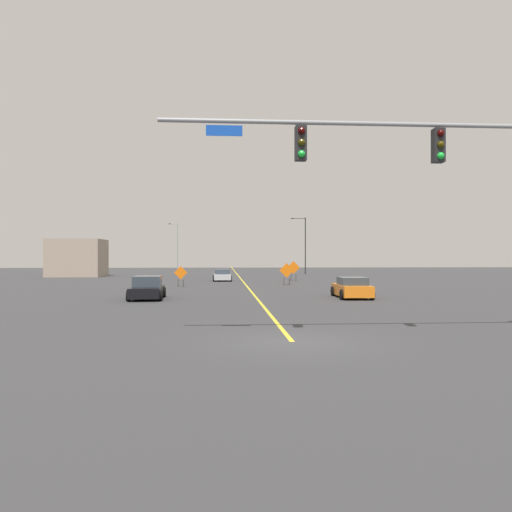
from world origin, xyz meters
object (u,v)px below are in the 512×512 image
street_lamp_near_left (304,243)px  car_orange_distant (352,288)px  street_lamp_far_right (177,245)px  construction_sign_left_lane (287,271)px  car_black_far (147,289)px  traffic_signal_assembly (438,166)px  construction_sign_median_near (181,274)px  car_silver_mid (222,275)px  construction_sign_left_shoulder (294,268)px

street_lamp_near_left → car_orange_distant: size_ratio=2.03×
street_lamp_far_right → construction_sign_left_lane: 54.32m
car_orange_distant → car_black_far: size_ratio=0.99×
traffic_signal_assembly → construction_sign_left_lane: (-0.83, 30.04, -4.14)m
street_lamp_far_right → car_orange_distant: bearing=-75.4°
construction_sign_median_near → car_black_far: size_ratio=0.41×
construction_sign_median_near → car_silver_mid: size_ratio=0.43×
traffic_signal_assembly → car_orange_distant: 16.48m
street_lamp_near_left → construction_sign_left_shoulder: street_lamp_near_left is taller
street_lamp_near_left → construction_sign_median_near: bearing=-116.7°
street_lamp_far_right → car_silver_mid: bearing=-78.3°
street_lamp_far_right → car_orange_distant: street_lamp_far_right is taller
construction_sign_left_shoulder → car_orange_distant: 21.78m
street_lamp_near_left → construction_sign_left_lane: size_ratio=4.31×
construction_sign_median_near → street_lamp_near_left: bearing=63.3°
traffic_signal_assembly → construction_sign_median_near: traffic_signal_assembly is taller
car_silver_mid → construction_sign_left_lane: bearing=-54.9°
street_lamp_near_left → traffic_signal_assembly: bearing=-95.6°
construction_sign_left_shoulder → car_black_far: (-12.26, -21.67, -0.74)m
construction_sign_left_shoulder → construction_sign_median_near: size_ratio=1.21×
construction_sign_median_near → car_black_far: 12.59m
construction_sign_left_shoulder → car_black_far: construction_sign_left_shoulder is taller
car_black_far → traffic_signal_assembly: bearing=-54.2°
construction_sign_left_shoulder → car_silver_mid: 7.82m
traffic_signal_assembly → street_lamp_near_left: (5.97, 60.88, -0.55)m
car_black_far → car_silver_mid: bearing=78.7°
construction_sign_left_lane → car_silver_mid: bearing=125.1°
street_lamp_far_right → car_silver_mid: street_lamp_far_right is taller
construction_sign_left_shoulder → traffic_signal_assembly: bearing=-91.4°
traffic_signal_assembly → car_orange_distant: (1.46, 15.70, -4.80)m
traffic_signal_assembly → street_lamp_far_right: 83.62m
traffic_signal_assembly → construction_sign_left_shoulder: (0.89, 37.46, -4.04)m
street_lamp_far_right → car_black_far: bearing=-86.2°
traffic_signal_assembly → car_black_far: (-11.37, 15.78, -4.77)m
construction_sign_left_shoulder → car_silver_mid: bearing=171.9°
car_silver_mid → traffic_signal_assembly: bearing=-80.0°
car_orange_distant → street_lamp_far_right: bearing=104.6°
traffic_signal_assembly → car_silver_mid: 39.44m
construction_sign_left_shoulder → street_lamp_near_left: bearing=77.8°
car_silver_mid → street_lamp_near_left: bearing=60.2°
car_orange_distant → construction_sign_median_near: bearing=133.2°
construction_sign_median_near → traffic_signal_assembly: bearing=-69.8°
street_lamp_far_right → construction_sign_median_near: bearing=-84.3°
street_lamp_far_right → car_black_far: street_lamp_far_right is taller
construction_sign_left_lane → construction_sign_median_near: (-9.58, -1.71, -0.15)m
street_lamp_far_right → car_orange_distant: size_ratio=2.15×
car_silver_mid → car_black_far: size_ratio=0.95×
street_lamp_near_left → car_silver_mid: street_lamp_near_left is taller
construction_sign_median_near → car_black_far: construction_sign_median_near is taller
traffic_signal_assembly → street_lamp_near_left: size_ratio=1.48×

